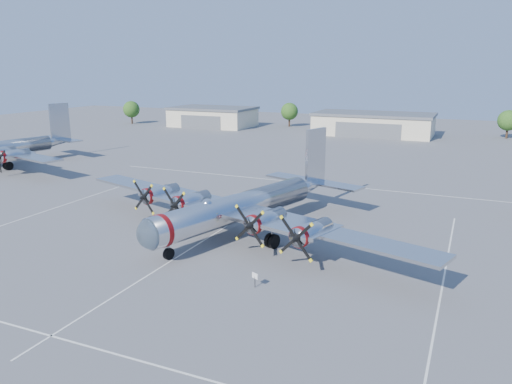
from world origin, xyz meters
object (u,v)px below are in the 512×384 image
at_px(main_bomber_b29, 245,232).
at_px(tree_east, 508,120).
at_px(hangar_center, 373,124).
at_px(info_placard, 255,277).
at_px(tree_far_west, 131,109).
at_px(bomber_west, 5,165).
at_px(tree_west, 289,111).
at_px(hangar_west, 213,117).

bearing_deg(main_bomber_b29, tree_east, 89.43).
xyz_separation_m(hangar_center, info_placard, (8.84, -92.27, -1.89)).
height_order(tree_far_west, main_bomber_b29, tree_far_west).
distance_m(main_bomber_b29, info_placard, 13.34).
xyz_separation_m(main_bomber_b29, bomber_west, (-52.59, 15.40, 0.00)).
distance_m(bomber_west, info_placard, 64.83).
height_order(tree_west, main_bomber_b29, tree_west).
xyz_separation_m(bomber_west, info_placard, (58.88, -27.14, 0.82)).
bearing_deg(tree_east, main_bomber_b29, -107.59).
bearing_deg(tree_west, main_bomber_b29, -72.72).
xyz_separation_m(hangar_west, bomber_west, (-5.03, -65.14, -2.71)).
height_order(hangar_west, info_placard, hangar_west).
bearing_deg(info_placard, tree_west, 132.57).
xyz_separation_m(tree_east, main_bomber_b29, (-27.44, -86.57, -4.22)).
bearing_deg(hangar_center, info_placard, -84.53).
relative_size(hangar_center, info_placard, 24.46).
relative_size(tree_east, bomber_west, 0.18).
xyz_separation_m(hangar_center, tree_east, (30.00, 6.04, 1.51)).
xyz_separation_m(tree_far_west, tree_west, (45.00, 12.00, 0.00)).
xyz_separation_m(hangar_west, tree_east, (75.00, 6.04, 1.51)).
xyz_separation_m(hangar_center, tree_far_west, (-70.00, -3.96, 1.51)).
distance_m(hangar_center, tree_far_west, 70.13).
bearing_deg(hangar_west, main_bomber_b29, -59.44).
bearing_deg(hangar_center, main_bomber_b29, -88.18).
relative_size(tree_far_west, bomber_west, 0.18).
bearing_deg(bomber_west, hangar_center, 66.02).
height_order(bomber_west, info_placard, bomber_west).
height_order(main_bomber_b29, bomber_west, bomber_west).
xyz_separation_m(tree_far_west, main_bomber_b29, (72.56, -76.57, -4.22)).
distance_m(hangar_west, tree_west, 21.61).
xyz_separation_m(tree_far_west, info_placard, (78.84, -88.31, -3.40)).
bearing_deg(hangar_center, bomber_west, -127.53).
bearing_deg(hangar_west, tree_far_west, -170.99).
height_order(hangar_west, main_bomber_b29, hangar_west).
relative_size(tree_west, bomber_west, 0.18).
height_order(tree_east, info_placard, tree_east).
bearing_deg(info_placard, bomber_west, 179.18).
bearing_deg(hangar_west, hangar_center, -0.00).
distance_m(hangar_center, info_placard, 92.72).
relative_size(hangar_center, tree_west, 4.31).
bearing_deg(tree_west, hangar_west, -158.11).
relative_size(tree_east, info_placard, 5.68).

